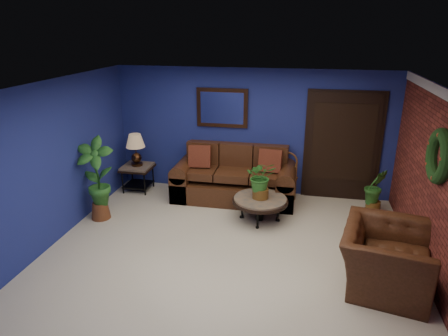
% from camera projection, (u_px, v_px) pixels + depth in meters
% --- Properties ---
extents(floor, '(5.50, 5.50, 0.00)m').
position_uv_depth(floor, '(228.00, 253.00, 6.04)').
color(floor, beige).
rests_on(floor, ground).
extents(wall_back, '(5.50, 0.04, 2.50)m').
position_uv_depth(wall_back, '(252.00, 132.00, 7.93)').
color(wall_back, navy).
rests_on(wall_back, ground).
extents(wall_left, '(0.04, 5.00, 2.50)m').
position_uv_depth(wall_left, '(53.00, 163.00, 6.13)').
color(wall_left, navy).
rests_on(wall_left, ground).
extents(wall_right_brick, '(0.04, 5.00, 2.50)m').
position_uv_depth(wall_right_brick, '(439.00, 191.00, 5.11)').
color(wall_right_brick, maroon).
rests_on(wall_right_brick, ground).
extents(ceiling, '(5.50, 5.00, 0.02)m').
position_uv_depth(ceiling, '(229.00, 86.00, 5.20)').
color(ceiling, white).
rests_on(ceiling, wall_back).
extents(wall_mirror, '(1.02, 0.06, 0.77)m').
position_uv_depth(wall_mirror, '(222.00, 108.00, 7.84)').
color(wall_mirror, '#3F2312').
rests_on(wall_mirror, wall_back).
extents(closet_door, '(1.44, 0.06, 2.18)m').
position_uv_depth(closet_door, '(342.00, 147.00, 7.64)').
color(closet_door, black).
rests_on(closet_door, wall_back).
extents(wreath, '(0.16, 0.72, 0.72)m').
position_uv_depth(wreath, '(439.00, 156.00, 5.01)').
color(wreath, black).
rests_on(wreath, wall_right_brick).
extents(sofa, '(2.36, 1.02, 1.06)m').
position_uv_depth(sofa, '(235.00, 181.00, 7.90)').
color(sofa, '#4A2515').
rests_on(sofa, ground).
extents(coffee_table, '(0.97, 0.97, 0.42)m').
position_uv_depth(coffee_table, '(260.00, 201.00, 6.97)').
color(coffee_table, '#4F4A45').
rests_on(coffee_table, ground).
extents(end_table, '(0.60, 0.60, 0.55)m').
position_uv_depth(end_table, '(138.00, 171.00, 8.22)').
color(end_table, '#4F4A45').
rests_on(end_table, ground).
extents(table_lamp, '(0.38, 0.38, 0.63)m').
position_uv_depth(table_lamp, '(136.00, 146.00, 8.04)').
color(table_lamp, '#3F2312').
rests_on(table_lamp, end_table).
extents(side_chair, '(0.47, 0.47, 0.97)m').
position_uv_depth(side_chair, '(286.00, 174.00, 7.68)').
color(side_chair, brown).
rests_on(side_chair, ground).
extents(armchair, '(1.32, 1.44, 0.81)m').
position_uv_depth(armchair, '(386.00, 258.00, 5.18)').
color(armchair, '#4A2515').
rests_on(armchair, ground).
extents(coffee_plant, '(0.57, 0.52, 0.68)m').
position_uv_depth(coffee_plant, '(261.00, 178.00, 6.82)').
color(coffee_plant, brown).
rests_on(coffee_plant, coffee_table).
extents(floor_plant, '(0.44, 0.38, 0.84)m').
position_uv_depth(floor_plant, '(375.00, 189.00, 7.26)').
color(floor_plant, brown).
rests_on(floor_plant, ground).
extents(tall_plant, '(0.69, 0.50, 1.48)m').
position_uv_depth(tall_plant, '(97.00, 176.00, 6.88)').
color(tall_plant, brown).
rests_on(tall_plant, ground).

